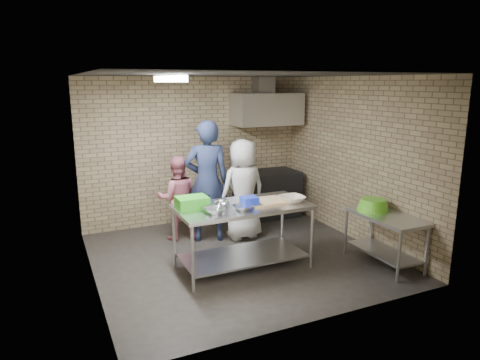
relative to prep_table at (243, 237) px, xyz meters
name	(u,v)px	position (x,y,z in m)	size (l,w,h in m)	color
floor	(240,257)	(0.12, 0.37, -0.47)	(4.20, 4.20, 0.00)	black
ceiling	(239,75)	(0.12, 0.37, 2.23)	(4.20, 4.20, 0.00)	black
back_wall	(195,151)	(0.12, 2.37, 0.88)	(4.20, 0.06, 2.70)	#98855F
front_wall	(319,205)	(0.12, -1.63, 0.88)	(4.20, 0.06, 2.70)	#98855F
left_wall	(88,184)	(-1.98, 0.37, 0.88)	(0.06, 4.00, 2.70)	#98855F
right_wall	(355,160)	(2.22, 0.37, 0.88)	(0.06, 4.00, 2.70)	#98855F
prep_table	(243,237)	(0.00, 0.00, 0.00)	(1.86, 0.93, 0.93)	#B8BABF
side_counter	(384,239)	(1.92, -0.73, -0.09)	(0.60, 1.20, 0.75)	silver
stove	(267,194)	(1.47, 2.02, -0.02)	(1.20, 0.70, 0.90)	black
range_hood	(267,109)	(1.47, 2.07, 1.63)	(1.30, 0.60, 0.60)	silver
hood_duct	(264,85)	(1.47, 2.22, 2.08)	(0.35, 0.30, 0.30)	#A5A8AD
wall_shelf	(276,117)	(1.77, 2.26, 1.45)	(0.80, 0.20, 0.04)	#3F2B19
fluorescent_fixture	(169,79)	(-0.88, 0.37, 2.17)	(0.10, 1.25, 0.08)	white
green_crate	(192,203)	(-0.70, 0.12, 0.55)	(0.41, 0.31, 0.17)	green
blue_tub	(249,202)	(0.05, -0.10, 0.53)	(0.21, 0.21, 0.13)	#192DBE
cutting_board	(266,201)	(0.35, -0.02, 0.48)	(0.57, 0.43, 0.03)	tan
mixing_bowl_a	(215,211)	(-0.50, -0.20, 0.50)	(0.29, 0.29, 0.07)	#B6B8BE
mixing_bowl_b	(222,204)	(-0.30, 0.05, 0.50)	(0.22, 0.22, 0.07)	#B9BBC1
mixing_bowl_c	(243,208)	(-0.10, -0.22, 0.50)	(0.27, 0.27, 0.07)	#ADAFB4
ceramic_bowl	(292,199)	(0.70, -0.15, 0.51)	(0.36, 0.36, 0.09)	beige
green_basin	(373,205)	(1.90, -0.48, 0.37)	(0.46, 0.46, 0.17)	#59C626
bottle_red	(265,112)	(1.52, 2.26, 1.56)	(0.07, 0.07, 0.18)	#B22619
man_navy	(207,181)	(-0.06, 1.27, 0.54)	(0.74, 0.48, 2.02)	#151936
woman_pink	(177,198)	(-0.49, 1.54, 0.24)	(0.69, 0.54, 1.42)	#C06575
woman_white	(243,189)	(0.52, 1.12, 0.38)	(0.83, 0.54, 1.69)	silver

